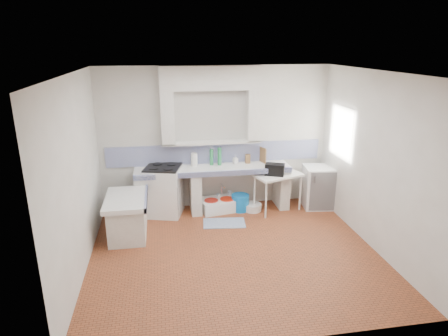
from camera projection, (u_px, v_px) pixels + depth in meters
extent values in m
plane|color=brown|center=(234.00, 252.00, 6.21)|extent=(4.50, 4.50, 0.00)
plane|color=silver|center=(236.00, 73.00, 5.35)|extent=(4.50, 4.50, 0.00)
plane|color=silver|center=(216.00, 138.00, 7.66)|extent=(4.50, 0.00, 4.50)
plane|color=silver|center=(273.00, 230.00, 3.90)|extent=(4.50, 0.00, 4.50)
plane|color=silver|center=(77.00, 177.00, 5.43)|extent=(0.00, 4.50, 4.50)
plane|color=silver|center=(375.00, 162.00, 6.13)|extent=(0.00, 4.50, 4.50)
cube|color=silver|center=(211.00, 78.00, 7.16)|extent=(1.90, 0.25, 0.45)
cube|color=#331E10|center=(351.00, 133.00, 7.22)|extent=(0.35, 0.86, 1.06)
cube|color=white|center=(345.00, 113.00, 7.09)|extent=(0.01, 0.84, 0.24)
cube|color=white|center=(213.00, 169.00, 7.52)|extent=(3.00, 0.60, 0.08)
cube|color=navy|center=(215.00, 174.00, 7.26)|extent=(3.00, 0.04, 0.10)
cube|color=silver|center=(141.00, 195.00, 7.44)|extent=(0.20, 0.55, 0.82)
cube|color=silver|center=(196.00, 192.00, 7.61)|extent=(0.20, 0.55, 0.82)
cube|color=silver|center=(281.00, 187.00, 7.88)|extent=(0.20, 0.55, 0.82)
cube|color=white|center=(126.00, 199.00, 6.58)|extent=(0.70, 1.10, 0.08)
cube|color=silver|center=(128.00, 218.00, 6.69)|extent=(0.60, 1.00, 0.62)
cube|color=navy|center=(146.00, 198.00, 6.64)|extent=(0.04, 1.10, 0.10)
cube|color=navy|center=(216.00, 153.00, 7.73)|extent=(4.27, 0.03, 0.40)
cube|color=white|center=(164.00, 191.00, 7.49)|extent=(0.80, 0.79, 0.93)
cube|color=white|center=(223.00, 205.00, 7.77)|extent=(0.96, 0.63, 0.21)
cube|color=white|center=(277.00, 192.00, 7.67)|extent=(1.02, 0.77, 0.04)
cube|color=white|center=(317.00, 187.00, 7.83)|extent=(0.61, 0.61, 0.84)
cylinder|color=red|center=(211.00, 206.00, 7.65)|extent=(0.29, 0.29, 0.26)
cylinder|color=red|center=(227.00, 205.00, 7.72)|extent=(0.36, 0.36, 0.26)
cylinder|color=blue|center=(240.00, 203.00, 7.73)|extent=(0.42, 0.42, 0.32)
cylinder|color=white|center=(252.00, 207.00, 7.75)|extent=(0.43, 0.43, 0.14)
cylinder|color=silver|center=(218.00, 200.00, 7.91)|extent=(0.08, 0.08, 0.28)
cylinder|color=silver|center=(230.00, 198.00, 7.93)|extent=(0.11, 0.11, 0.33)
cube|color=black|center=(275.00, 169.00, 7.47)|extent=(0.41, 0.34, 0.23)
cylinder|color=#257F45|center=(211.00, 157.00, 7.60)|extent=(0.09, 0.09, 0.32)
cylinder|color=#257F45|center=(220.00, 157.00, 7.60)|extent=(0.10, 0.10, 0.35)
cube|color=olive|center=(248.00, 159.00, 7.74)|extent=(0.09, 0.08, 0.18)
cube|color=olive|center=(263.00, 155.00, 7.77)|extent=(0.08, 0.22, 0.30)
cylinder|color=white|center=(194.00, 159.00, 7.56)|extent=(0.16, 0.16, 0.26)
imported|color=white|center=(235.00, 159.00, 7.70)|extent=(0.11, 0.11, 0.18)
cube|color=#3A578A|center=(224.00, 223.00, 7.20)|extent=(0.82, 0.52, 0.01)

